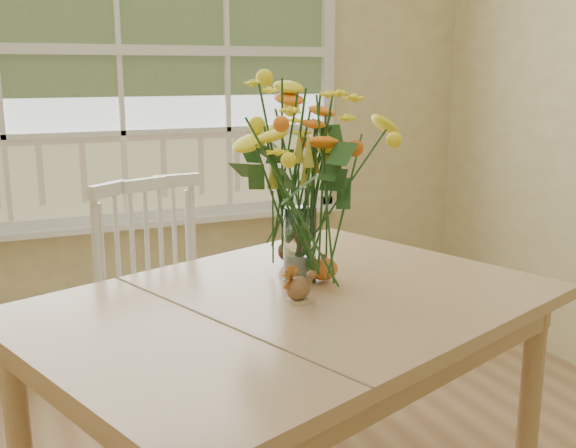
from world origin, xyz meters
name	(u,v)px	position (x,y,z in m)	size (l,w,h in m)	color
wall_back	(120,92)	(0.00, 2.25, 1.35)	(4.00, 0.02, 2.70)	#CEBC84
window	(119,54)	(0.00, 2.21, 1.53)	(2.42, 0.12, 1.74)	silver
dining_table	(291,328)	(0.17, 0.53, 0.71)	(1.77, 1.51, 0.80)	tan
windsor_chair	(164,303)	(-0.04, 1.27, 0.57)	(0.60, 0.59, 1.02)	white
flower_vase	(300,172)	(0.26, 0.67, 1.15)	(0.49, 0.49, 0.58)	white
pumpkin	(323,270)	(0.33, 0.64, 0.84)	(0.09, 0.09, 0.07)	#C84917
turkey_figurine	(299,288)	(0.17, 0.49, 0.84)	(0.10, 0.09, 0.11)	#CCB78C
dark_gourd	(291,252)	(0.31, 0.86, 0.84)	(0.13, 0.12, 0.08)	#38160F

